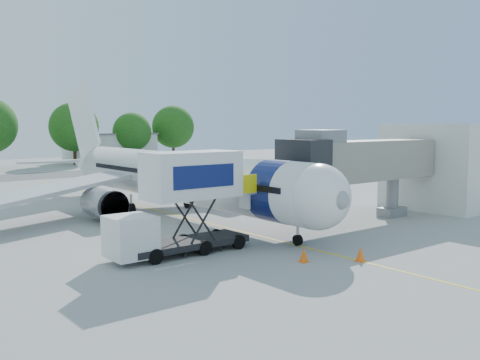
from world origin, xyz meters
TOP-DOWN VIEW (x-y plane):
  - ground at (0.00, 0.00)m, footprint 160.00×160.00m
  - guidance_line at (0.00, 0.00)m, footprint 0.15×70.00m
  - taxiway_strip at (0.00, 42.00)m, footprint 120.00×10.00m
  - aircraft at (0.00, 4.12)m, footprint 34.17×37.73m
  - jet_bridge at (7.99, -7.00)m, footprint 13.90×3.20m
  - terminal_stub at (18.50, -7.00)m, footprint 5.00×8.00m
  - catering_hiloader at (-6.27, -7.00)m, footprint 8.50×2.44m
  - ground_tug at (2.50, -15.54)m, footprint 4.01×2.52m
  - safety_cone_a at (-2.38, -12.34)m, footprint 0.47×0.47m
  - safety_cone_b at (-0.02, -14.04)m, footprint 0.48×0.48m
  - outbuilding_right at (22.00, 62.00)m, footprint 16.40×7.40m
  - tree_e at (13.66, 58.34)m, footprint 8.35×8.35m
  - tree_f at (24.92, 58.99)m, footprint 7.13×7.13m
  - tree_g at (34.19, 59.60)m, footprint 8.29×8.29m

SIDE VIEW (x-z plane):
  - ground at x=0.00m, z-range 0.00..0.00m
  - taxiway_strip at x=0.00m, z-range 0.00..0.01m
  - guidance_line at x=0.00m, z-range 0.00..0.01m
  - safety_cone_a at x=-2.38m, z-range -0.02..0.73m
  - safety_cone_b at x=-0.02m, z-range -0.02..0.74m
  - ground_tug at x=2.50m, z-range 0.04..1.53m
  - outbuilding_right at x=22.00m, z-range 0.01..5.31m
  - catering_hiloader at x=-6.27m, z-range 0.01..5.51m
  - aircraft at x=0.00m, z-range -2.73..8.62m
  - terminal_stub at x=18.50m, z-range 0.00..7.00m
  - jet_bridge at x=7.99m, z-range 1.04..7.64m
  - tree_f at x=24.92m, z-range 0.97..10.07m
  - tree_g at x=34.19m, z-range 1.13..11.70m
  - tree_e at x=13.66m, z-range 1.14..11.79m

